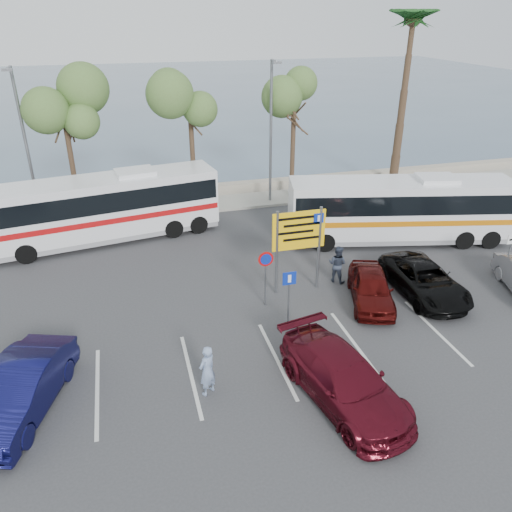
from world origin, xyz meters
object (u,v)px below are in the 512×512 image
object	(u,v)px
street_lamp_left	(25,141)
coach_bus_left	(105,210)
suv_black	(424,280)
car_maroon	(344,379)
pedestrian_near	(207,371)
car_blue	(21,390)
coach_bus_right	(399,212)
pedestrian_far	(337,264)
car_red	(371,287)
direction_sign	(299,237)
street_lamp_right	(271,126)

from	to	relation	value
street_lamp_left	coach_bus_left	size ratio (longest dim) A/B	0.71
suv_black	street_lamp_left	bearing A→B (deg)	144.60
coach_bus_left	car_maroon	size ratio (longest dim) A/B	2.23
car_maroon	suv_black	world-z (taller)	car_maroon
pedestrian_near	coach_bus_left	bearing A→B (deg)	-114.20
car_blue	car_maroon	world-z (taller)	car_blue
street_lamp_left	car_maroon	bearing A→B (deg)	-59.03
car_blue	car_maroon	xyz separation A→B (m)	(9.12, -2.03, -0.02)
coach_bus_right	pedestrian_far	size ratio (longest dim) A/B	6.70
coach_bus_right	pedestrian_far	bearing A→B (deg)	-146.36
coach_bus_left	coach_bus_right	bearing A→B (deg)	-15.95
suv_black	car_red	bearing A→B (deg)	-178.31
direction_sign	car_blue	xyz separation A→B (m)	(-10.00, -4.50, -1.67)
pedestrian_near	pedestrian_far	xyz separation A→B (m)	(6.61, 5.44, -0.03)
street_lamp_left	pedestrian_near	xyz separation A→B (m)	(6.29, -15.52, -3.75)
direction_sign	pedestrian_far	xyz separation A→B (m)	(1.89, 0.24, -1.61)
coach_bus_right	car_red	xyz separation A→B (m)	(-4.00, -5.00, -0.90)
street_lamp_right	car_maroon	xyz separation A→B (m)	(-2.88, -16.85, -3.86)
car_red	coach_bus_right	bearing A→B (deg)	70.12
coach_bus_right	suv_black	size ratio (longest dim) A/B	2.38
pedestrian_far	suv_black	bearing A→B (deg)	-166.76
coach_bus_left	coach_bus_right	distance (m)	14.56
car_blue	street_lamp_right	bearing A→B (deg)	69.93
street_lamp_left	car_maroon	world-z (taller)	street_lamp_left
direction_sign	car_maroon	world-z (taller)	direction_sign
street_lamp_left	street_lamp_right	bearing A→B (deg)	0.00
coach_bus_left	suv_black	world-z (taller)	coach_bus_left
coach_bus_left	car_blue	size ratio (longest dim) A/B	2.46
street_lamp_left	car_blue	bearing A→B (deg)	-86.14
street_lamp_left	suv_black	world-z (taller)	street_lamp_left
pedestrian_far	street_lamp_right	bearing A→B (deg)	-44.53
street_lamp_left	coach_bus_left	xyz separation A→B (m)	(3.50, -3.02, -3.00)
car_blue	coach_bus_right	bearing A→B (deg)	44.23
street_lamp_left	coach_bus_left	world-z (taller)	street_lamp_left
direction_sign	car_red	world-z (taller)	direction_sign
pedestrian_near	pedestrian_far	bearing A→B (deg)	-177.33
coach_bus_left	car_blue	xyz separation A→B (m)	(-2.50, -11.80, -0.84)
direction_sign	coach_bus_right	world-z (taller)	direction_sign
street_lamp_left	coach_bus_right	size ratio (longest dim) A/B	0.72
street_lamp_right	pedestrian_near	size ratio (longest dim) A/B	4.70
car_blue	pedestrian_far	size ratio (longest dim) A/B	2.79
car_maroon	pedestrian_near	world-z (taller)	pedestrian_near
car_red	car_maroon	bearing A→B (deg)	-106.20
pedestrian_near	direction_sign	bearing A→B (deg)	-169.00
direction_sign	pedestrian_near	bearing A→B (deg)	-132.23
direction_sign	coach_bus_right	xyz separation A→B (m)	(6.50, 3.30, -0.87)
coach_bus_left	car_maroon	xyz separation A→B (m)	(6.62, -13.84, -0.87)
pedestrian_near	pedestrian_far	world-z (taller)	pedestrian_near
street_lamp_right	pedestrian_far	size ratio (longest dim) A/B	4.86
street_lamp_left	street_lamp_right	xyz separation A→B (m)	(13.00, 0.00, 0.00)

